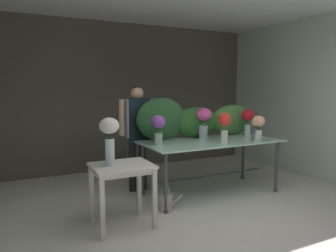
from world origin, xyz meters
TOP-DOWN VIEW (x-y plane):
  - ground_plane at (0.00, 1.96)m, footprint 8.61×8.61m
  - wall_back at (0.00, 3.91)m, footprint 5.43×0.12m
  - wall_right at (2.71, 1.96)m, footprint 0.12×4.03m
  - display_table_glass at (0.52, 1.75)m, footprint 2.13×1.00m
  - side_table_white at (-1.07, 1.23)m, footprint 0.69×0.56m
  - florist at (-0.43, 2.39)m, footprint 0.59×0.24m
  - foliage_backdrop at (0.51, 2.12)m, footprint 2.14×0.32m
  - vase_violet_stock at (-0.36, 1.77)m, footprint 0.20×0.20m
  - vase_fuchsia_peonies at (0.51, 1.95)m, footprint 0.29×0.24m
  - vase_scarlet_carnations at (0.57, 1.49)m, footprint 0.18×0.18m
  - vase_crimson_hydrangea at (1.29, 1.83)m, footprint 0.21×0.21m
  - vase_peach_dahlias at (1.14, 1.42)m, footprint 0.19×0.19m
  - vase_white_roses_tall at (-1.21, 1.23)m, footprint 0.22×0.22m
  - watering_can at (-0.41, 1.41)m, footprint 0.35×0.18m

SIDE VIEW (x-z plane):
  - ground_plane at x=0.00m, z-range 0.00..0.00m
  - watering_can at x=-0.41m, z-range -0.05..0.30m
  - side_table_white at x=-1.07m, z-range 0.27..1.01m
  - display_table_glass at x=0.52m, z-range 0.30..1.14m
  - florist at x=-0.43m, z-range 0.19..1.84m
  - vase_peach_dahlias at x=1.14m, z-range 0.87..1.25m
  - vase_violet_stock at x=-0.36m, z-range 0.87..1.29m
  - vase_white_roses_tall at x=-1.21m, z-range 0.82..1.37m
  - vase_scarlet_carnations at x=0.57m, z-range 0.88..1.32m
  - foliage_backdrop at x=0.51m, z-range 0.78..1.43m
  - vase_crimson_hydrangea at x=1.29m, z-range 0.90..1.35m
  - vase_fuchsia_peonies at x=0.51m, z-range 0.88..1.37m
  - wall_back at x=0.00m, z-range 0.00..2.88m
  - wall_right at x=2.71m, z-range 0.00..2.88m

